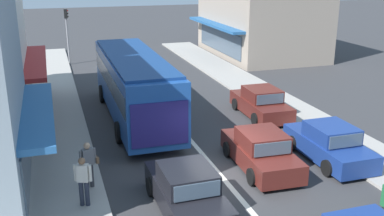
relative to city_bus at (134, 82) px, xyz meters
name	(u,v)px	position (x,y,z in m)	size (l,w,h in m)	color
ground_plane	(223,178)	(1.75, -7.46, -1.88)	(140.00, 140.00, 0.00)	#353538
lane_centre_line	(190,139)	(1.75, -3.46, -1.88)	(0.20, 28.00, 0.01)	silver
sidewalk_left	(28,139)	(-5.05, -1.46, -1.81)	(5.20, 44.00, 0.14)	#A39E96
kerb_right	(291,111)	(7.95, -1.46, -1.82)	(2.80, 44.00, 0.12)	#A39E96
building_right_far	(261,11)	(13.23, 13.24, 1.79)	(8.32, 11.08, 7.34)	gray
city_bus	(134,82)	(0.00, 0.00, 0.00)	(2.83, 10.88, 3.23)	#1E4C99
sedan_behind_bus_near	(187,191)	(-0.15, -9.16, -1.22)	(1.94, 4.22, 1.47)	black
sedan_queue_gap_filler	(261,151)	(3.42, -7.06, -1.22)	(2.03, 4.27, 1.47)	#561E19
parked_sedan_kerb_second	(329,144)	(6.30, -7.23, -1.22)	(1.92, 4.21, 1.47)	navy
parked_sedan_kerb_third	(261,103)	(6.15, -1.53, -1.22)	(1.97, 4.24, 1.47)	#561E19
traffic_light_downstreet	(67,27)	(-2.38, 14.16, 0.97)	(0.33, 0.24, 4.20)	gray
pedestrian_with_handbag_near	(89,162)	(-2.90, -6.95, -0.81)	(0.65, 0.38, 1.63)	#333338
pedestrian_browsing_midblock	(83,179)	(-3.18, -8.14, -0.81)	(0.54, 0.33, 1.63)	#232838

